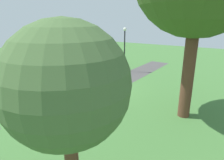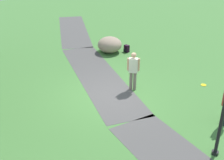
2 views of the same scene
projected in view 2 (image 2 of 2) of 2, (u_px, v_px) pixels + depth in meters
name	position (u px, v px, depth m)	size (l,w,h in m)	color
ground_plane	(108.00, 95.00, 11.56)	(48.00, 48.00, 0.00)	#407035
footpath_segment_mid	(98.00, 75.00, 13.28)	(8.21, 3.63, 0.01)	#484444
footpath_segment_far	(73.00, 30.00, 20.20)	(8.10, 4.74, 0.01)	#484444
lawn_boulder	(110.00, 45.00, 15.94)	(1.89, 1.86, 0.87)	gray
man_near_boulder	(133.00, 69.00, 11.62)	(0.42, 0.43, 1.65)	#78675E
backpack_by_boulder	(127.00, 49.00, 16.05)	(0.30, 0.29, 0.40)	black
frisbee_on_grass	(204.00, 85.00, 12.38)	(0.24, 0.24, 0.02)	gold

